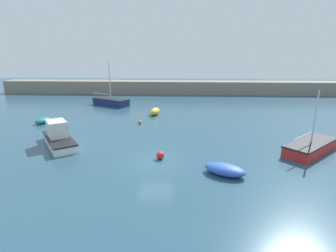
% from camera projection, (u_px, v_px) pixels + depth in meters
% --- Properties ---
extents(ground_plane, '(120.00, 120.00, 0.20)m').
position_uv_depth(ground_plane, '(155.00, 162.00, 18.56)').
color(ground_plane, '#284C60').
extents(harbor_breakwater, '(61.84, 3.32, 2.28)m').
position_uv_depth(harbor_breakwater, '(172.00, 87.00, 48.30)').
color(harbor_breakwater, gray).
rests_on(harbor_breakwater, ground_plane).
extents(dinghy_near_pier, '(1.48, 2.24, 0.84)m').
position_uv_depth(dinghy_near_pier, '(155.00, 111.00, 31.92)').
color(dinghy_near_pier, yellow).
rests_on(dinghy_near_pier, ground_plane).
extents(sailboat_short_mast, '(5.23, 4.99, 4.77)m').
position_uv_depth(sailboat_short_mast, '(310.00, 147.00, 19.91)').
color(sailboat_short_mast, red).
rests_on(sailboat_short_mast, ground_plane).
extents(sailboat_tall_mast, '(5.95, 4.32, 6.06)m').
position_uv_depth(sailboat_tall_mast, '(111.00, 102.00, 37.60)').
color(sailboat_tall_mast, navy).
rests_on(sailboat_tall_mast, ground_plane).
extents(rowboat_blue_near, '(2.95, 2.42, 0.67)m').
position_uv_depth(rowboat_blue_near, '(225.00, 169.00, 16.32)').
color(rowboat_blue_near, '#2D56B7').
rests_on(rowboat_blue_near, ground_plane).
extents(cabin_cruiser_white, '(4.53, 5.32, 2.00)m').
position_uv_depth(cabin_cruiser_white, '(58.00, 137.00, 21.47)').
color(cabin_cruiser_white, white).
rests_on(cabin_cruiser_white, ground_plane).
extents(fishing_dinghy_green, '(1.65, 2.11, 0.63)m').
position_uv_depth(fishing_dinghy_green, '(43.00, 121.00, 28.10)').
color(fishing_dinghy_green, teal).
rests_on(fishing_dinghy_green, ground_plane).
extents(mooring_buoy_orange, '(0.37, 0.37, 0.37)m').
position_uv_depth(mooring_buoy_orange, '(140.00, 122.00, 27.94)').
color(mooring_buoy_orange, orange).
rests_on(mooring_buoy_orange, ground_plane).
extents(mooring_buoy_red, '(0.56, 0.56, 0.56)m').
position_uv_depth(mooring_buoy_red, '(160.00, 155.00, 18.71)').
color(mooring_buoy_red, red).
rests_on(mooring_buoy_red, ground_plane).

